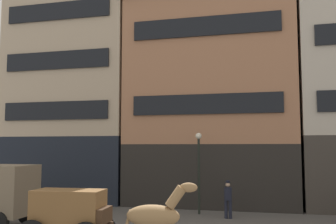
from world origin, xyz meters
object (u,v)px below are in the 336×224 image
object	(u,v)px
draft_horse	(156,215)
pedestrian_officer	(228,198)
cargo_wagon	(70,215)
streetlamp_curbside	(199,161)

from	to	relation	value
draft_horse	pedestrian_officer	distance (m)	7.23
cargo_wagon	pedestrian_officer	size ratio (longest dim) A/B	1.66
pedestrian_officer	streetlamp_curbside	distance (m)	2.45
pedestrian_officer	streetlamp_curbside	bearing A→B (deg)	150.16
cargo_wagon	draft_horse	distance (m)	2.95
cargo_wagon	streetlamp_curbside	world-z (taller)	streetlamp_curbside
pedestrian_officer	cargo_wagon	bearing A→B (deg)	-122.84
draft_horse	streetlamp_curbside	distance (m)	8.05
pedestrian_officer	streetlamp_curbside	xyz separation A→B (m)	(-1.54, 0.88, 1.69)
cargo_wagon	draft_horse	world-z (taller)	draft_horse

